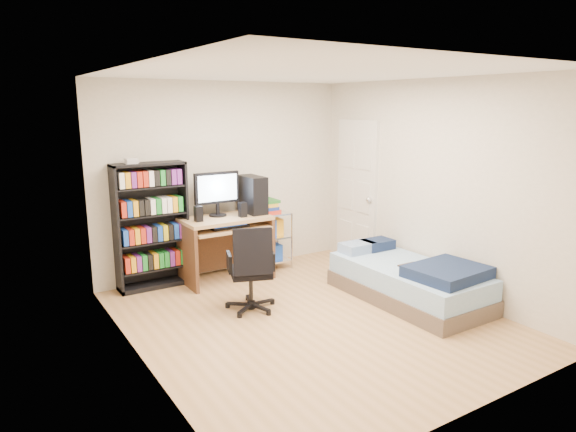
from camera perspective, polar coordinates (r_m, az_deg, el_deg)
room at (r=5.12m, az=2.58°, el=1.58°), size 3.58×4.08×2.58m
media_shelf at (r=6.39m, az=-14.95°, el=-0.92°), size 0.86×0.29×1.60m
computer_desk at (r=6.59m, az=-6.28°, el=-0.57°), size 1.09×0.63×1.38m
office_chair at (r=5.61m, az=-4.09°, el=-7.51°), size 0.73×0.73×0.95m
wire_cart at (r=6.95m, az=-2.40°, el=-0.88°), size 0.61×0.45×0.95m
bed at (r=6.07m, az=13.36°, el=-6.99°), size 0.93×1.85×0.53m
door at (r=7.25m, az=7.65°, el=2.62°), size 0.12×0.80×2.00m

